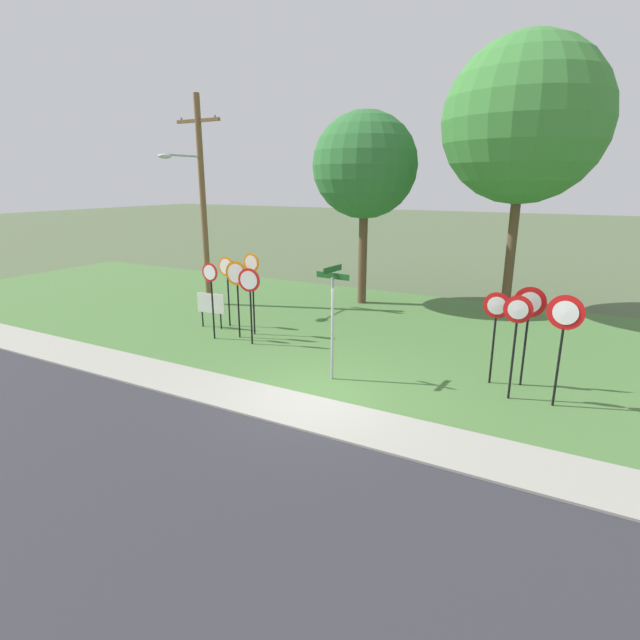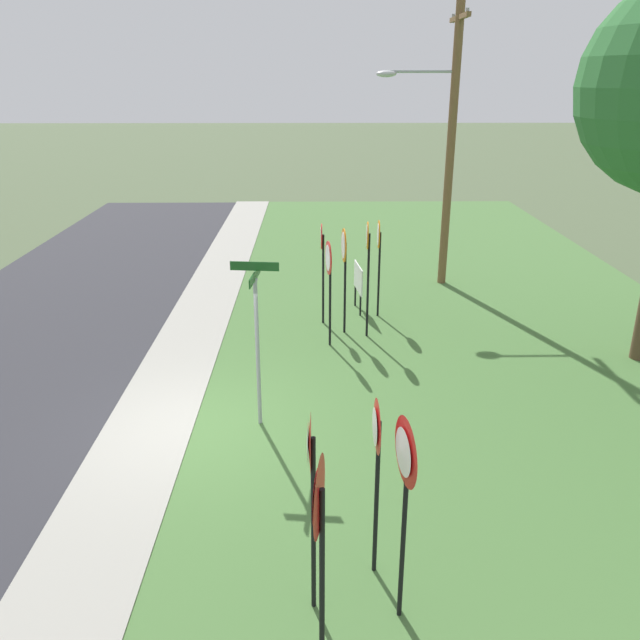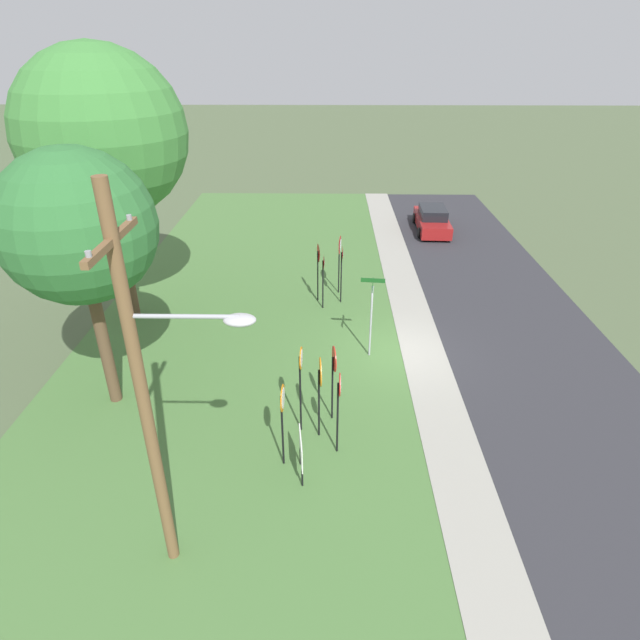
# 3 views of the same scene
# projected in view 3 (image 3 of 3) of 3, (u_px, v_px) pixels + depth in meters

# --- Properties ---
(ground_plane) EXTENTS (160.00, 160.00, 0.00)m
(ground_plane) POSITION_uv_depth(u_px,v_px,m) (401.00, 353.00, 19.09)
(ground_plane) COLOR #4C5B3D
(road_asphalt) EXTENTS (44.00, 6.40, 0.01)m
(road_asphalt) POSITION_uv_depth(u_px,v_px,m) (534.00, 354.00, 19.02)
(road_asphalt) COLOR #2D2D33
(road_asphalt) RESTS_ON ground_plane
(sidewalk_strip) EXTENTS (44.00, 1.60, 0.06)m
(sidewalk_strip) POSITION_uv_depth(u_px,v_px,m) (423.00, 353.00, 19.06)
(sidewalk_strip) COLOR #99968C
(sidewalk_strip) RESTS_ON ground_plane
(grass_median) EXTENTS (44.00, 12.00, 0.04)m
(grass_median) POSITION_uv_depth(u_px,v_px,m) (237.00, 351.00, 19.17)
(grass_median) COLOR #477038
(grass_median) RESTS_ON ground_plane
(stop_sign_near_left) EXTENTS (0.63, 0.10, 2.78)m
(stop_sign_near_left) POSITION_uv_depth(u_px,v_px,m) (301.00, 373.00, 14.38)
(stop_sign_near_left) COLOR black
(stop_sign_near_left) RESTS_ON grass_median
(stop_sign_near_right) EXTENTS (0.74, 0.13, 2.47)m
(stop_sign_near_right) POSITION_uv_depth(u_px,v_px,m) (334.00, 368.00, 14.94)
(stop_sign_near_right) COLOR black
(stop_sign_near_right) RESTS_ON grass_median
(stop_sign_far_left) EXTENTS (0.70, 0.10, 2.51)m
(stop_sign_far_left) POSITION_uv_depth(u_px,v_px,m) (283.00, 409.00, 13.24)
(stop_sign_far_left) COLOR black
(stop_sign_far_left) RESTS_ON grass_median
(stop_sign_far_center) EXTENTS (0.79, 0.11, 2.57)m
(stop_sign_far_center) POSITION_uv_depth(u_px,v_px,m) (320.00, 381.00, 14.21)
(stop_sign_far_center) COLOR black
(stop_sign_far_center) RESTS_ON grass_median
(stop_sign_far_right) EXTENTS (0.61, 0.09, 2.54)m
(stop_sign_far_right) POSITION_uv_depth(u_px,v_px,m) (339.00, 398.00, 13.66)
(stop_sign_far_right) COLOR black
(stop_sign_far_right) RESTS_ON grass_median
(yield_sign_near_left) EXTENTS (0.67, 0.10, 2.41)m
(yield_sign_near_left) POSITION_uv_depth(u_px,v_px,m) (324.00, 269.00, 21.37)
(yield_sign_near_left) COLOR black
(yield_sign_near_left) RESTS_ON grass_median
(yield_sign_near_right) EXTENTS (0.66, 0.10, 2.55)m
(yield_sign_near_right) POSITION_uv_depth(u_px,v_px,m) (342.00, 261.00, 21.81)
(yield_sign_near_right) COLOR black
(yield_sign_near_right) RESTS_ON grass_median
(yield_sign_far_left) EXTENTS (0.79, 0.15, 2.65)m
(yield_sign_far_left) POSITION_uv_depth(u_px,v_px,m) (340.00, 251.00, 22.62)
(yield_sign_far_left) COLOR black
(yield_sign_far_left) RESTS_ON grass_median
(yield_sign_far_right) EXTENTS (0.77, 0.16, 2.58)m
(yield_sign_far_right) POSITION_uv_depth(u_px,v_px,m) (319.00, 259.00, 21.94)
(yield_sign_far_right) COLOR black
(yield_sign_far_right) RESTS_ON grass_median
(street_name_post) EXTENTS (0.96, 0.81, 3.01)m
(street_name_post) POSITION_uv_depth(u_px,v_px,m) (371.00, 311.00, 18.07)
(street_name_post) COLOR #9EA0A8
(street_name_post) RESTS_ON grass_median
(utility_pole) EXTENTS (2.10, 2.29, 8.30)m
(utility_pole) POSITION_uv_depth(u_px,v_px,m) (150.00, 388.00, 9.48)
(utility_pole) COLOR brown
(utility_pole) RESTS_ON grass_median
(notice_board) EXTENTS (1.10, 0.15, 1.25)m
(notice_board) POSITION_uv_depth(u_px,v_px,m) (301.00, 450.00, 13.34)
(notice_board) COLOR black
(notice_board) RESTS_ON grass_median
(oak_tree_left) EXTENTS (4.20, 4.20, 7.76)m
(oak_tree_left) POSITION_uv_depth(u_px,v_px,m) (78.00, 228.00, 13.94)
(oak_tree_left) COLOR brown
(oak_tree_left) RESTS_ON grass_median
(oak_tree_right) EXTENTS (5.88, 5.88, 10.07)m
(oak_tree_right) POSITION_uv_depth(u_px,v_px,m) (102.00, 134.00, 18.26)
(oak_tree_right) COLOR brown
(oak_tree_right) RESTS_ON grass_median
(parked_sedan_distant) EXTENTS (4.56, 2.02, 1.39)m
(parked_sedan_distant) POSITION_uv_depth(u_px,v_px,m) (432.00, 220.00, 30.95)
(parked_sedan_distant) COLOR maroon
(parked_sedan_distant) RESTS_ON road_asphalt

